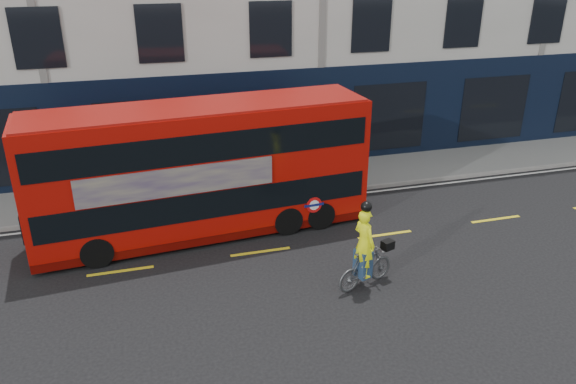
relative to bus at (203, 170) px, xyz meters
name	(u,v)px	position (x,y,z in m)	size (l,w,h in m)	color
ground	(407,258)	(5.33, -3.25, -2.10)	(120.00, 120.00, 0.00)	black
pavement	(331,176)	(5.33, 3.25, -2.04)	(60.00, 3.00, 0.12)	slate
kerb	(345,190)	(5.33, 1.75, -2.03)	(60.00, 0.12, 0.13)	gray
road_edge_line	(348,195)	(5.33, 1.45, -2.10)	(58.00, 0.10, 0.01)	silver
lane_dashes	(385,235)	(5.33, -1.75, -2.10)	(58.00, 0.12, 0.01)	yellow
bus	(203,170)	(0.00, 0.00, 0.00)	(10.31, 3.10, 4.09)	#A80D06
cyclist	(365,258)	(3.57, -4.25, -1.26)	(1.85, 1.07, 2.49)	#4E5154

